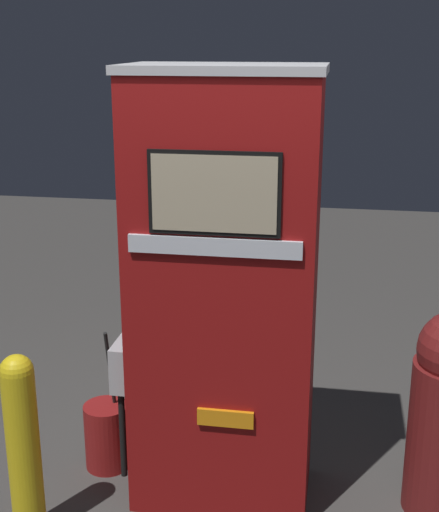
{
  "coord_description": "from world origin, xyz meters",
  "views": [
    {
      "loc": [
        0.53,
        -2.95,
        2.29
      ],
      "look_at": [
        0.0,
        0.13,
        1.33
      ],
      "focal_mm": 50.0,
      "sensor_mm": 36.0,
      "label": 1
    }
  ],
  "objects": [
    {
      "name": "gas_pump",
      "position": [
        -0.0,
        0.26,
        1.09
      ],
      "size": [
        0.98,
        0.57,
        2.18
      ],
      "color": "maroon",
      "rests_on": "ground_plane"
    },
    {
      "name": "safety_bollard",
      "position": [
        -0.86,
        -0.25,
        0.5
      ],
      "size": [
        0.15,
        0.15,
        0.94
      ],
      "color": "yellow",
      "rests_on": "ground_plane"
    },
    {
      "name": "squeegee_bucket",
      "position": [
        -0.67,
        0.38,
        0.19
      ],
      "size": [
        0.25,
        0.25,
        0.83
      ],
      "color": "maroon",
      "rests_on": "ground_plane"
    }
  ]
}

